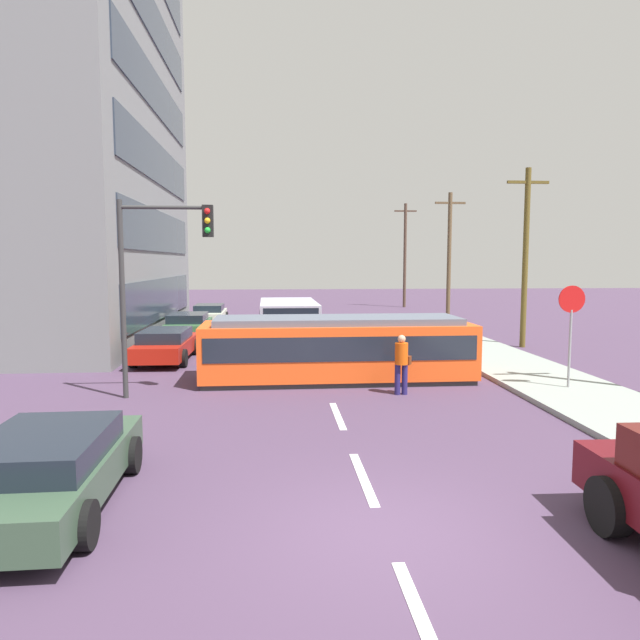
# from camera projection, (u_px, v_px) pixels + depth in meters

# --- Properties ---
(ground_plane) EXTENTS (120.00, 120.00, 0.00)m
(ground_plane) POSITION_uv_depth(u_px,v_px,m) (323.00, 381.00, 17.75)
(ground_plane) COLOR #48354D
(sidewalk_curb_right) EXTENTS (3.20, 36.00, 0.14)m
(sidewalk_curb_right) POSITION_uv_depth(u_px,v_px,m) (609.00, 407.00, 14.31)
(sidewalk_curb_right) COLOR gray
(sidewalk_curb_right) RESTS_ON ground
(lane_stripe_0) EXTENTS (0.16, 2.40, 0.01)m
(lane_stripe_0) POSITION_uv_depth(u_px,v_px,m) (423.00, 624.00, 5.85)
(lane_stripe_0) COLOR silver
(lane_stripe_0) RESTS_ON ground
(lane_stripe_1) EXTENTS (0.16, 2.40, 0.01)m
(lane_stripe_1) POSITION_uv_depth(u_px,v_px,m) (363.00, 478.00, 9.81)
(lane_stripe_1) COLOR silver
(lane_stripe_1) RESTS_ON ground
(lane_stripe_2) EXTENTS (0.16, 2.40, 0.01)m
(lane_stripe_2) POSITION_uv_depth(u_px,v_px,m) (338.00, 416.00, 13.78)
(lane_stripe_2) COLOR silver
(lane_stripe_2) RESTS_ON ground
(lane_stripe_3) EXTENTS (0.16, 2.40, 0.01)m
(lane_stripe_3) POSITION_uv_depth(u_px,v_px,m) (311.00, 351.00, 23.86)
(lane_stripe_3) COLOR silver
(lane_stripe_3) RESTS_ON ground
(lane_stripe_4) EXTENTS (0.16, 2.40, 0.01)m
(lane_stripe_4) POSITION_uv_depth(u_px,v_px,m) (304.00, 333.00, 29.81)
(lane_stripe_4) COLOR silver
(lane_stripe_4) RESTS_ON ground
(streetcar_tram) EXTENTS (8.34, 2.62, 1.98)m
(streetcar_tram) POSITION_uv_depth(u_px,v_px,m) (337.00, 348.00, 17.84)
(streetcar_tram) COLOR #F7511B
(streetcar_tram) RESTS_ON ground
(city_bus) EXTENTS (2.62, 5.79, 1.90)m
(city_bus) POSITION_uv_depth(u_px,v_px,m) (288.00, 319.00, 26.09)
(city_bus) COLOR #ABAABE
(city_bus) RESTS_ON ground
(pedestrian_crossing) EXTENTS (0.49, 0.36, 1.67)m
(pedestrian_crossing) POSITION_uv_depth(u_px,v_px,m) (402.00, 361.00, 15.90)
(pedestrian_crossing) COLOR navy
(pedestrian_crossing) RESTS_ON ground
(parked_sedan_near) EXTENTS (2.11, 4.54, 1.19)m
(parked_sedan_near) POSITION_uv_depth(u_px,v_px,m) (48.00, 468.00, 8.53)
(parked_sedan_near) COLOR #364F3A
(parked_sedan_near) RESTS_ON ground
(parked_sedan_mid) EXTENTS (2.01, 4.61, 1.19)m
(parked_sedan_mid) POSITION_uv_depth(u_px,v_px,m) (166.00, 344.00, 21.34)
(parked_sedan_mid) COLOR #A91A0E
(parked_sedan_mid) RESTS_ON ground
(parked_sedan_far) EXTENTS (2.10, 4.48, 1.19)m
(parked_sedan_far) POSITION_uv_depth(u_px,v_px,m) (188.00, 325.00, 27.96)
(parked_sedan_far) COLOR #376538
(parked_sedan_far) RESTS_ON ground
(parked_sedan_furthest) EXTENTS (1.97, 4.30, 1.19)m
(parked_sedan_furthest) POSITION_uv_depth(u_px,v_px,m) (210.00, 314.00, 33.84)
(parked_sedan_furthest) COLOR beige
(parked_sedan_furthest) RESTS_ON ground
(stop_sign) EXTENTS (0.76, 0.07, 2.88)m
(stop_sign) POSITION_uv_depth(u_px,v_px,m) (571.00, 315.00, 16.08)
(stop_sign) COLOR gray
(stop_sign) RESTS_ON sidewalk_curb_right
(traffic_light_mast) EXTENTS (2.50, 0.33, 5.31)m
(traffic_light_mast) POSITION_uv_depth(u_px,v_px,m) (157.00, 262.00, 15.30)
(traffic_light_mast) COLOR #333333
(traffic_light_mast) RESTS_ON ground
(utility_pole_mid) EXTENTS (1.80, 0.24, 7.61)m
(utility_pole_mid) POSITION_uv_depth(u_px,v_px,m) (526.00, 255.00, 24.49)
(utility_pole_mid) COLOR brown
(utility_pole_mid) RESTS_ON ground
(utility_pole_far) EXTENTS (1.80, 0.24, 7.70)m
(utility_pole_far) POSITION_uv_depth(u_px,v_px,m) (449.00, 256.00, 33.79)
(utility_pole_far) COLOR brown
(utility_pole_far) RESTS_ON ground
(utility_pole_distant) EXTENTS (1.80, 0.24, 8.34)m
(utility_pole_distant) POSITION_uv_depth(u_px,v_px,m) (405.00, 253.00, 46.46)
(utility_pole_distant) COLOR #4F3A2D
(utility_pole_distant) RESTS_ON ground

